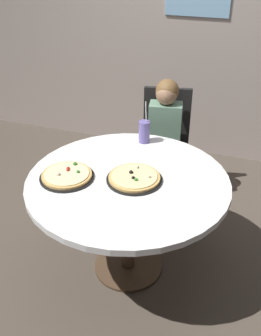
# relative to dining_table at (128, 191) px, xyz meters

# --- Properties ---
(ground_plane) EXTENTS (8.00, 8.00, 0.00)m
(ground_plane) POSITION_rel_dining_table_xyz_m (0.00, 0.00, -0.66)
(ground_plane) COLOR #4C4238
(wall_with_window) EXTENTS (5.20, 0.14, 2.90)m
(wall_with_window) POSITION_rel_dining_table_xyz_m (0.00, 1.91, 0.79)
(wall_with_window) COLOR #A8998E
(wall_with_window) RESTS_ON ground_plane
(dining_table) EXTENTS (1.26, 1.26, 0.75)m
(dining_table) POSITION_rel_dining_table_xyz_m (0.00, 0.00, 0.00)
(dining_table) COLOR white
(dining_table) RESTS_ON ground_plane
(chair_wooden) EXTENTS (0.47, 0.47, 0.95)m
(chair_wooden) POSITION_rel_dining_table_xyz_m (-0.02, 1.03, -0.13)
(chair_wooden) COLOR black
(chair_wooden) RESTS_ON ground_plane
(diner_child) EXTENTS (0.32, 0.43, 1.08)m
(diner_child) POSITION_rel_dining_table_xyz_m (0.01, 0.85, -0.17)
(diner_child) COLOR #3F4766
(diner_child) RESTS_ON ground_plane
(pizza_veggie) EXTENTS (0.34, 0.34, 0.05)m
(pizza_veggie) POSITION_rel_dining_table_xyz_m (0.04, -0.00, 0.11)
(pizza_veggie) COLOR black
(pizza_veggie) RESTS_ON dining_table
(pizza_cheese) EXTENTS (0.34, 0.34, 0.05)m
(pizza_cheese) POSITION_rel_dining_table_xyz_m (-0.36, -0.11, 0.11)
(pizza_cheese) COLOR black
(pizza_cheese) RESTS_ON dining_table
(soda_cup) EXTENTS (0.08, 0.08, 0.31)m
(soda_cup) POSITION_rel_dining_table_xyz_m (-0.05, 0.50, 0.17)
(soda_cup) COLOR #6659A5
(soda_cup) RESTS_ON dining_table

